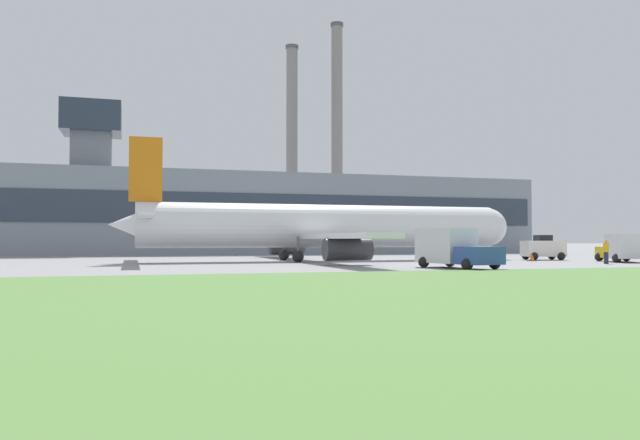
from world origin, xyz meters
TOP-DOWN VIEW (x-y plane):
  - ground_plane at (0.00, 0.00)m, footprint 400.00×400.00m
  - terminal_building at (-0.90, 29.13)m, footprint 74.60×12.73m
  - smokestack_left at (13.83, 62.96)m, footprint 2.43×2.43m
  - smokestack_right at (22.01, 60.76)m, footprint 2.42×2.42m
  - airplane at (0.33, 0.06)m, footprint 34.46×32.98m
  - pushback_tug at (19.99, -2.82)m, footprint 3.80×3.11m
  - baggage_truck at (4.53, -14.71)m, footprint 3.64×6.16m
  - fuel_truck at (22.73, -9.28)m, footprint 3.82×5.07m
  - ground_crew_person at (18.85, -11.73)m, footprint 0.55×0.55m
  - traffic_cone_near_nose at (17.26, -5.00)m, footprint 0.63×0.63m

SIDE VIEW (x-z plane):
  - ground_plane at x=0.00m, z-range 0.00..0.00m
  - traffic_cone_near_nose at x=17.26m, z-range -0.03..0.67m
  - ground_crew_person at x=18.85m, z-range 0.02..1.82m
  - pushback_tug at x=19.99m, z-range -0.10..2.10m
  - fuel_truck at x=22.73m, z-range -0.02..2.19m
  - baggage_truck at x=4.53m, z-range -0.02..2.48m
  - airplane at x=0.33m, z-range -2.02..7.72m
  - terminal_building at x=-0.90m, z-range -3.79..14.26m
  - smokestack_left at x=13.83m, z-range 0.10..38.46m
  - smokestack_right at x=22.01m, z-range 0.10..42.79m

